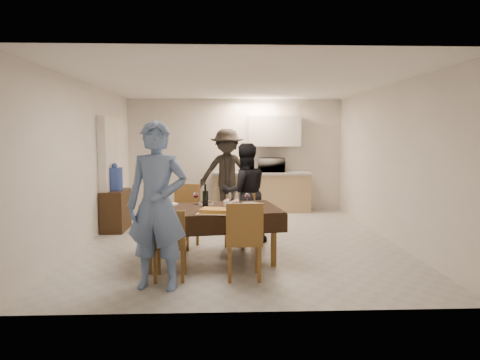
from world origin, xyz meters
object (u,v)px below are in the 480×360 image
object	(u,v)px
water_pitcher	(234,200)
person_far	(245,193)
person_near	(157,206)
savoury_tart	(216,211)
microwave	(271,165)
person_kitchen	(227,172)
console	(116,210)
dining_table	(209,210)
water_jug	(115,179)
wine_bottle	(205,196)

from	to	relation	value
water_pitcher	person_far	size ratio (longest dim) A/B	0.14
person_near	savoury_tart	bearing A→B (deg)	55.32
microwave	savoury_tart	bearing A→B (deg)	74.19
water_pitcher	person_near	bearing A→B (deg)	-131.99
microwave	person_kitchen	world-z (taller)	person_kitchen
savoury_tart	console	bearing A→B (deg)	128.19
savoury_tart	person_kitchen	xyz separation A→B (m)	(0.19, 3.83, 0.17)
person_kitchen	dining_table	bearing A→B (deg)	-94.73
water_jug	person_far	bearing A→B (deg)	-22.65
person_kitchen	console	bearing A→B (deg)	-145.63
water_pitcher	microwave	size ratio (longest dim) A/B	0.38
wine_bottle	person_far	world-z (taller)	person_far
person_kitchen	savoury_tart	bearing A→B (deg)	-92.77
water_jug	person_far	size ratio (longest dim) A/B	0.26
water_jug	person_near	world-z (taller)	person_near
water_jug	savoury_tart	bearing A→B (deg)	-51.81
console	person_far	world-z (taller)	person_far
dining_table	person_kitchen	world-z (taller)	person_kitchen
wine_bottle	microwave	size ratio (longest dim) A/B	0.56
console	microwave	world-z (taller)	microwave
person_far	console	bearing A→B (deg)	-35.55
wine_bottle	water_jug	bearing A→B (deg)	131.41
water_pitcher	person_far	world-z (taller)	person_far
console	water_pitcher	size ratio (longest dim) A/B	3.59
water_pitcher	savoury_tart	size ratio (longest dim) A/B	0.50
water_jug	microwave	bearing A→B (deg)	31.08
console	savoury_tart	xyz separation A→B (m)	(1.89, -2.41, 0.41)
console	wine_bottle	xyz separation A→B (m)	(1.74, -1.98, 0.54)
wine_bottle	person_near	xyz separation A→B (m)	(-0.50, -1.10, 0.05)
dining_table	water_jug	size ratio (longest dim) A/B	4.84
savoury_tart	microwave	distance (m)	4.46
savoury_tart	person_near	size ratio (longest dim) A/B	0.23
wine_bottle	water_pitcher	size ratio (longest dim) A/B	1.48
person_far	water_pitcher	bearing A→B (deg)	66.79
console	water_jug	xyz separation A→B (m)	(0.00, 0.00, 0.59)
savoury_tart	person_kitchen	bearing A→B (deg)	87.23
console	person_near	distance (m)	3.37
savoury_tart	person_far	xyz separation A→B (m)	(0.45, 1.43, 0.04)
microwave	water_pitcher	bearing A→B (deg)	76.32
water_jug	person_far	world-z (taller)	person_far
person_far	microwave	bearing A→B (deg)	-117.87
water_jug	person_kitchen	xyz separation A→B (m)	(2.08, 1.42, -0.01)
dining_table	console	distance (m)	2.73
dining_table	water_jug	world-z (taller)	water_jug
savoury_tart	microwave	world-z (taller)	microwave
wine_bottle	person_far	xyz separation A→B (m)	(0.60, 1.00, -0.10)
dining_table	savoury_tart	size ratio (longest dim) A/B	4.65
water_pitcher	console	bearing A→B (deg)	135.90
person_far	savoury_tart	bearing A→B (deg)	59.63
water_jug	person_kitchen	size ratio (longest dim) A/B	0.23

